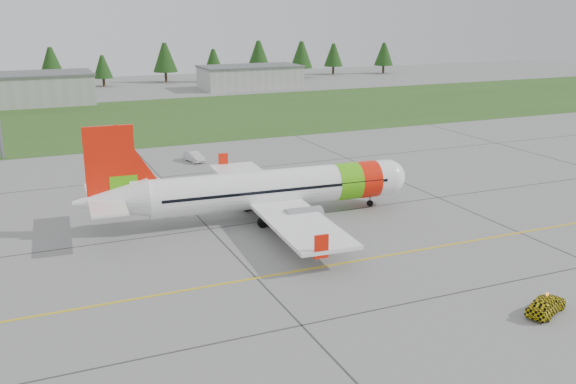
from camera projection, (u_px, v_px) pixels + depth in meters
name	position (u px, v px, depth m)	size (l,w,h in m)	color
ground	(491.00, 286.00, 46.04)	(320.00, 320.00, 0.00)	gray
aircraft	(268.00, 189.00, 60.34)	(32.02, 29.53, 9.70)	white
follow_me_car	(548.00, 287.00, 41.40)	(1.50, 1.27, 3.73)	yellow
service_van	(193.00, 147.00, 82.83)	(1.37, 1.30, 3.94)	silver
grass_strip	(191.00, 116.00, 118.34)	(320.00, 50.00, 0.03)	#30561E
taxi_guideline	(426.00, 249.00, 53.09)	(120.00, 0.25, 0.02)	gold
hangar_west	(11.00, 91.00, 130.72)	(32.00, 14.00, 6.00)	#A8A8A3
hangar_east	(250.00, 78.00, 158.93)	(24.00, 12.00, 5.20)	#A8A8A3
treeline	(133.00, 65.00, 166.33)	(160.00, 8.00, 10.00)	#1C3F14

